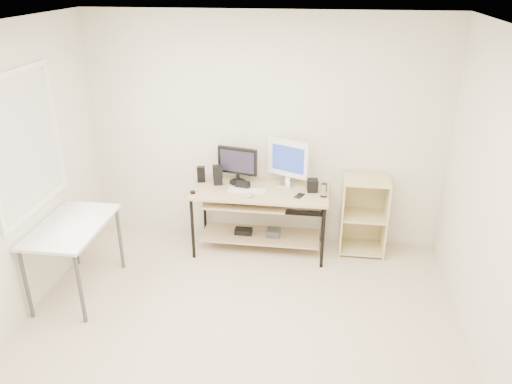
{
  "coord_description": "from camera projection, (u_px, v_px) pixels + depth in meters",
  "views": [
    {
      "loc": [
        0.65,
        -3.3,
        2.99
      ],
      "look_at": [
        0.0,
        1.3,
        0.88
      ],
      "focal_mm": 35.0,
      "sensor_mm": 36.0,
      "label": 1
    }
  ],
  "objects": [
    {
      "name": "side_table",
      "position": [
        72.0,
        232.0,
        4.77
      ],
      "size": [
        0.6,
        1.0,
        0.75
      ],
      "color": "silver",
      "rests_on": "ground"
    },
    {
      "name": "black_monitor",
      "position": [
        237.0,
        163.0,
        5.56
      ],
      "size": [
        0.46,
        0.19,
        0.42
      ],
      "rotation": [
        0.0,
        0.0,
        -0.22
      ],
      "color": "black",
      "rests_on": "desk"
    },
    {
      "name": "audio_controller",
      "position": [
        201.0,
        174.0,
        5.65
      ],
      "size": [
        0.1,
        0.08,
        0.18
      ],
      "primitive_type": "cube",
      "rotation": [
        0.0,
        0.0,
        0.26
      ],
      "color": "black",
      "rests_on": "desk"
    },
    {
      "name": "coaster",
      "position": [
        324.0,
        197.0,
        5.31
      ],
      "size": [
        0.11,
        0.11,
        0.01
      ],
      "primitive_type": "cylinder",
      "rotation": [
        0.0,
        0.0,
        0.24
      ],
      "color": "#AE814E",
      "rests_on": "desk"
    },
    {
      "name": "room",
      "position": [
        215.0,
        206.0,
        3.81
      ],
      "size": [
        4.01,
        4.01,
        2.62
      ],
      "color": "beige",
      "rests_on": "ground"
    },
    {
      "name": "shelf_unit",
      "position": [
        363.0,
        214.0,
        5.6
      ],
      "size": [
        0.5,
        0.4,
        0.9
      ],
      "color": "#D0BF82",
      "rests_on": "ground"
    },
    {
      "name": "smartphone",
      "position": [
        299.0,
        196.0,
        5.33
      ],
      "size": [
        0.12,
        0.15,
        0.01
      ],
      "primitive_type": "cube",
      "rotation": [
        0.0,
        0.0,
        -0.42
      ],
      "color": "black",
      "rests_on": "desk"
    },
    {
      "name": "keyboard",
      "position": [
        247.0,
        190.0,
        5.45
      ],
      "size": [
        0.41,
        0.12,
        0.01
      ],
      "primitive_type": "cube",
      "rotation": [
        0.0,
        0.0,
        0.0
      ],
      "color": "silver",
      "rests_on": "desk"
    },
    {
      "name": "desk",
      "position": [
        258.0,
        207.0,
        5.57
      ],
      "size": [
        1.5,
        0.65,
        0.75
      ],
      "color": "tan",
      "rests_on": "ground"
    },
    {
      "name": "center_speaker",
      "position": [
        243.0,
        185.0,
        5.51
      ],
      "size": [
        0.17,
        0.1,
        0.08
      ],
      "primitive_type": "cube",
      "rotation": [
        0.0,
        0.0,
        -0.17
      ],
      "color": "black",
      "rests_on": "desk"
    },
    {
      "name": "speaker_left",
      "position": [
        218.0,
        175.0,
        5.58
      ],
      "size": [
        0.13,
        0.13,
        0.22
      ],
      "rotation": [
        0.0,
        0.0,
        0.26
      ],
      "color": "black",
      "rests_on": "desk"
    },
    {
      "name": "white_imac",
      "position": [
        288.0,
        160.0,
        5.48
      ],
      "size": [
        0.47,
        0.24,
        0.53
      ],
      "rotation": [
        0.0,
        0.0,
        -0.41
      ],
      "color": "silver",
      "rests_on": "desk"
    },
    {
      "name": "drinking_glass",
      "position": [
        324.0,
        190.0,
        5.28
      ],
      "size": [
        0.09,
        0.09,
        0.14
      ],
      "primitive_type": "cylinder",
      "rotation": [
        0.0,
        0.0,
        0.24
      ],
      "color": "white",
      "rests_on": "coaster"
    },
    {
      "name": "volume_puck",
      "position": [
        193.0,
        192.0,
        5.39
      ],
      "size": [
        0.07,
        0.07,
        0.02
      ],
      "primitive_type": "cylinder",
      "rotation": [
        0.0,
        0.0,
        -0.14
      ],
      "color": "black",
      "rests_on": "desk"
    },
    {
      "name": "mouse",
      "position": [
        250.0,
        195.0,
        5.3
      ],
      "size": [
        0.1,
        0.12,
        0.04
      ],
      "primitive_type": "ellipsoid",
      "rotation": [
        0.0,
        0.0,
        -0.43
      ],
      "color": "#B7B7BC",
      "rests_on": "desk"
    },
    {
      "name": "speaker_right",
      "position": [
        313.0,
        185.0,
        5.42
      ],
      "size": [
        0.13,
        0.13,
        0.14
      ],
      "primitive_type": "cube",
      "rotation": [
        0.0,
        0.0,
        0.14
      ],
      "color": "black",
      "rests_on": "desk"
    }
  ]
}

